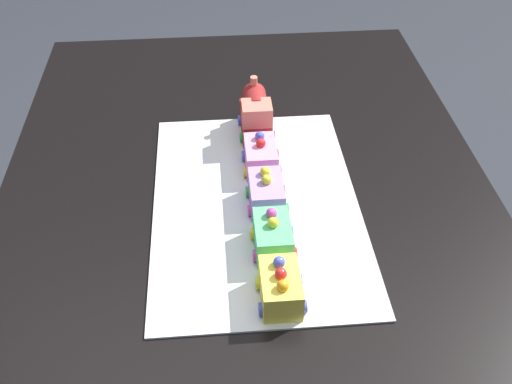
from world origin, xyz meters
TOP-DOWN VIEW (x-y plane):
  - dining_table at (0.00, 0.00)m, footprint 1.40×1.00m
  - cake_board at (0.04, 0.01)m, footprint 0.60×0.40m
  - cake_locomotive at (-0.20, 0.03)m, footprint 0.14×0.08m
  - cake_car_flatbed_bubblegum at (-0.07, 0.03)m, footprint 0.10×0.08m
  - cake_car_hopper_lavender at (0.04, 0.03)m, footprint 0.10×0.08m
  - cake_car_caboose_mint_green at (0.16, 0.03)m, footprint 0.10×0.08m
  - cake_car_tanker_lemon at (0.28, 0.03)m, footprint 0.10×0.08m

SIDE VIEW (x-z plane):
  - dining_table at x=0.00m, z-range 0.26..1.00m
  - cake_board at x=0.04m, z-range 0.74..0.74m
  - cake_car_flatbed_bubblegum at x=-0.07m, z-range 0.74..0.81m
  - cake_car_hopper_lavender at x=0.04m, z-range 0.74..0.81m
  - cake_car_caboose_mint_green at x=0.16m, z-range 0.74..0.81m
  - cake_car_tanker_lemon at x=0.28m, z-range 0.74..0.81m
  - cake_locomotive at x=-0.20m, z-range 0.73..0.85m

